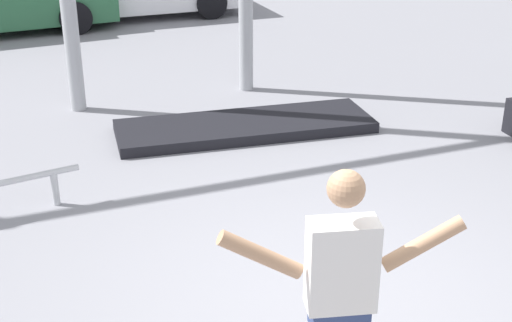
% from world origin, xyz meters
% --- Properties ---
extents(ground_plane, '(36.00, 36.00, 0.00)m').
position_xyz_m(ground_plane, '(0.00, 0.00, 0.00)').
color(ground_plane, gray).
extents(skateboarder, '(1.37, 0.43, 1.61)m').
position_xyz_m(skateboarder, '(-0.56, -1.02, 0.89)').
color(skateboarder, tan).
rests_on(skateboarder, ground_plane).
extents(manual_pad, '(3.18, 1.30, 0.13)m').
position_xyz_m(manual_pad, '(0.58, 3.57, 0.06)').
color(manual_pad, black).
rests_on(manual_pad, ground_plane).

